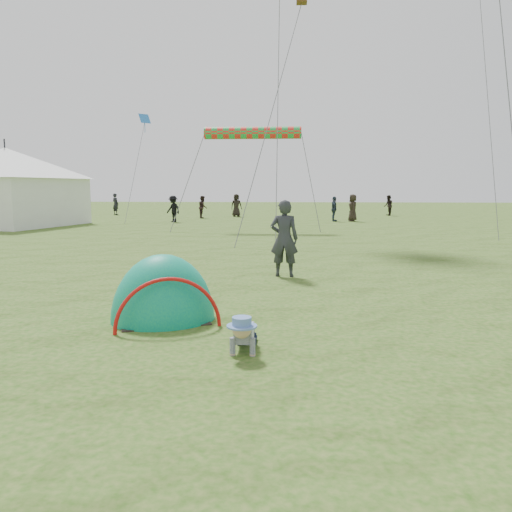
# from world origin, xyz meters

# --- Properties ---
(ground) EXTENTS (140.00, 140.00, 0.00)m
(ground) POSITION_xyz_m (0.00, 0.00, 0.00)
(ground) COLOR #1D4E0D
(crawling_toddler) EXTENTS (0.53, 0.75, 0.57)m
(crawling_toddler) POSITION_xyz_m (0.96, 0.19, 0.28)
(crawling_toddler) COLOR black
(crawling_toddler) RESTS_ON ground
(popup_tent) EXTENTS (2.17, 1.99, 2.28)m
(popup_tent) POSITION_xyz_m (-0.57, 1.78, 0.00)
(popup_tent) COLOR #067776
(popup_tent) RESTS_ON ground
(standing_adult) EXTENTS (0.74, 0.52, 1.95)m
(standing_adult) POSITION_xyz_m (1.44, 6.16, 0.97)
(standing_adult) COLOR #2A2B30
(standing_adult) RESTS_ON ground
(event_marquee) EXTENTS (8.47, 8.47, 4.87)m
(event_marquee) POSITION_xyz_m (-15.02, 22.06, 2.44)
(event_marquee) COLOR white
(event_marquee) RESTS_ON ground
(crowd_person_0) EXTENTS (0.76, 0.71, 1.75)m
(crowd_person_0) POSITION_xyz_m (-12.83, 34.05, 0.88)
(crowd_person_0) COLOR black
(crowd_person_0) RESTS_ON ground
(crowd_person_1) EXTENTS (0.63, 0.80, 1.63)m
(crowd_person_1) POSITION_xyz_m (9.41, 34.18, 0.82)
(crowd_person_1) COLOR black
(crowd_person_1) RESTS_ON ground
(crowd_person_2) EXTENTS (0.46, 0.99, 1.65)m
(crowd_person_2) POSITION_xyz_m (4.50, 27.12, 0.83)
(crowd_person_2) COLOR #253241
(crowd_person_2) RESTS_ON ground
(crowd_person_3) EXTENTS (1.27, 1.15, 1.71)m
(crowd_person_3) POSITION_xyz_m (-6.05, 25.79, 0.86)
(crowd_person_3) COLOR black
(crowd_person_3) RESTS_ON ground
(crowd_person_4) EXTENTS (1.00, 0.83, 1.74)m
(crowd_person_4) POSITION_xyz_m (-2.57, 32.01, 0.87)
(crowd_person_4) COLOR black
(crowd_person_4) RESTS_ON ground
(crowd_person_7) EXTENTS (0.69, 0.85, 1.63)m
(crowd_person_7) POSITION_xyz_m (-4.82, 29.95, 0.82)
(crowd_person_7) COLOR black
(crowd_person_7) RESTS_ON ground
(crowd_person_10) EXTENTS (0.63, 0.92, 1.80)m
(crowd_person_10) POSITION_xyz_m (5.73, 27.19, 0.90)
(crowd_person_10) COLOR black
(crowd_person_10) RESTS_ON ground
(crowd_person_11) EXTENTS (0.96, 1.57, 1.62)m
(crowd_person_11) POSITION_xyz_m (-15.27, 31.52, 0.81)
(crowd_person_11) COLOR #283441
(crowd_person_11) RESTS_ON ground
(rainbow_tube_kite) EXTENTS (5.11, 0.64, 0.64)m
(rainbow_tube_kite) POSITION_xyz_m (-0.43, 20.41, 5.10)
(rainbow_tube_kite) COLOR red
(diamond_kite_4) EXTENTS (0.81, 0.81, 0.66)m
(diamond_kite_4) POSITION_xyz_m (-8.60, 28.65, 7.00)
(diamond_kite_4) COLOR blue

